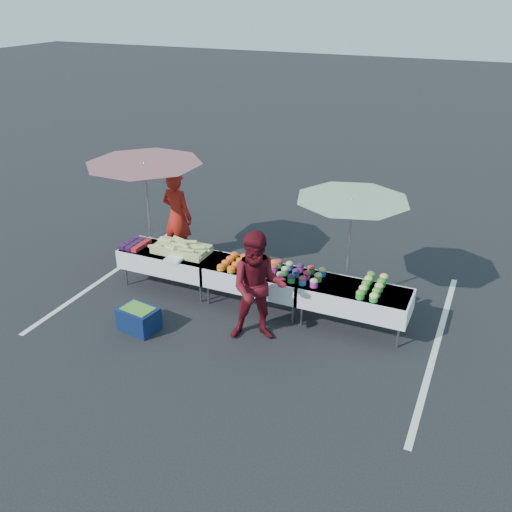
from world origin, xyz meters
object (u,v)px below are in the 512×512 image
at_px(umbrella_right, 352,209).
at_px(storage_bin, 139,318).
at_px(customer, 258,287).
at_px(umbrella_left, 145,173).
at_px(table_center, 256,277).
at_px(table_left, 169,259).
at_px(table_right, 355,297).
at_px(vendor, 177,216).

distance_m(umbrella_right, storage_bin, 4.07).
bearing_deg(umbrella_right, customer, -120.17).
relative_size(umbrella_left, umbrella_right, 1.32).
bearing_deg(umbrella_right, umbrella_left, -175.06).
xyz_separation_m(table_center, storage_bin, (-1.48, -1.53, -0.37)).
relative_size(customer, umbrella_left, 0.65).
distance_m(table_left, storage_bin, 1.61).
distance_m(table_left, umbrella_left, 1.70).
relative_size(table_center, table_right, 1.00).
height_order(table_left, umbrella_left, umbrella_left).
bearing_deg(table_center, table_right, 0.00).
bearing_deg(table_left, storage_bin, -78.29).
xyz_separation_m(table_right, umbrella_left, (-4.30, 0.44, 1.49)).
xyz_separation_m(customer, umbrella_left, (-2.95, 1.37, 1.13)).
bearing_deg(vendor, customer, 150.71).
relative_size(table_left, vendor, 0.97).
height_order(customer, umbrella_right, umbrella_right).
relative_size(table_center, umbrella_left, 0.64).
relative_size(table_center, vendor, 0.97).
bearing_deg(table_right, customer, -145.42).
height_order(table_left, vendor, vendor).
distance_m(umbrella_left, storage_bin, 2.89).
bearing_deg(customer, table_left, 135.16).
height_order(table_center, umbrella_left, umbrella_left).
distance_m(table_center, table_right, 1.80).
distance_m(table_left, table_center, 1.80).
xyz_separation_m(table_left, customer, (2.25, -0.93, 0.36)).
xyz_separation_m(table_right, storage_bin, (-3.28, -1.53, -0.37)).
relative_size(table_left, umbrella_right, 0.85).
bearing_deg(umbrella_right, table_right, -65.53).
bearing_deg(table_right, table_center, 180.00).
bearing_deg(storage_bin, customer, 26.20).
bearing_deg(table_left, table_center, 0.00).
xyz_separation_m(table_right, customer, (-1.35, -0.93, 0.36)).
bearing_deg(umbrella_right, table_center, -151.59).
distance_m(table_center, umbrella_right, 2.07).
bearing_deg(table_right, umbrella_left, 174.15).
bearing_deg(table_center, customer, -64.30).
relative_size(vendor, umbrella_left, 0.67).
bearing_deg(umbrella_left, table_left, -32.19).
xyz_separation_m(table_center, umbrella_left, (-2.50, 0.44, 1.49)).
bearing_deg(table_right, vendor, 164.28).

